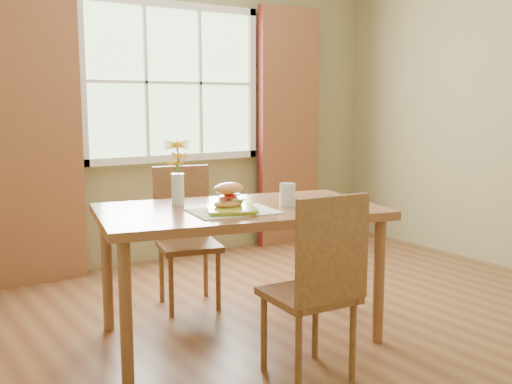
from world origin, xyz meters
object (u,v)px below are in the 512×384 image
object	(u,v)px
chair_far	(186,229)
flower_vase	(177,166)
dining_table	(239,221)
water_glass	(287,196)
croissant_sandwich	(229,196)
chair_near	(318,281)

from	to	relation	value
chair_far	flower_vase	size ratio (longest dim) A/B	2.44
dining_table	chair_far	bearing A→B (deg)	101.71
flower_vase	chair_far	bearing A→B (deg)	58.37
dining_table	water_glass	size ratio (longest dim) A/B	12.90
dining_table	croissant_sandwich	bearing A→B (deg)	-133.74
water_glass	flower_vase	bearing A→B (deg)	142.51
chair_far	water_glass	bearing A→B (deg)	-61.17
dining_table	chair_near	size ratio (longest dim) A/B	1.84
water_glass	dining_table	bearing A→B (deg)	150.74
dining_table	water_glass	bearing A→B (deg)	-15.96
dining_table	croissant_sandwich	size ratio (longest dim) A/B	8.32
chair_far	croissant_sandwich	distance (m)	0.85
croissant_sandwich	water_glass	world-z (taller)	croissant_sandwich
chair_near	chair_far	bearing A→B (deg)	93.54
chair_near	croissant_sandwich	bearing A→B (deg)	104.18
dining_table	croissant_sandwich	distance (m)	0.21
dining_table	flower_vase	distance (m)	0.47
chair_far	dining_table	bearing A→B (deg)	-77.53
chair_near	water_glass	distance (m)	0.69
flower_vase	chair_near	bearing A→B (deg)	-75.14
chair_far	water_glass	world-z (taller)	chair_far
chair_near	flower_vase	distance (m)	1.09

